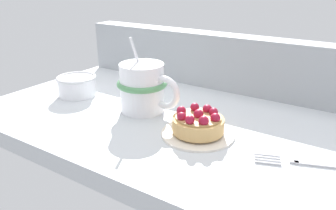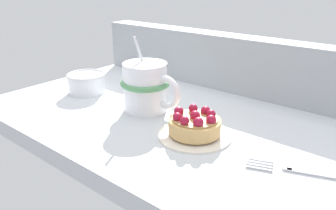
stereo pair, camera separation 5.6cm
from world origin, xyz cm
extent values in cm
cube|color=silver|center=(0.00, 0.00, -1.57)|extent=(77.85, 43.56, 3.13)
cube|color=#9EA3A8|center=(0.00, 19.01, 5.92)|extent=(76.30, 5.53, 11.84)
cylinder|color=silver|center=(4.13, -5.12, 0.34)|extent=(11.72, 11.72, 0.69)
cylinder|color=silver|center=(4.13, -5.12, 0.17)|extent=(6.44, 6.44, 0.34)
cylinder|color=tan|center=(4.13, -5.12, 1.80)|extent=(8.22, 8.22, 2.21)
cylinder|color=#AB854F|center=(4.13, -5.12, 3.05)|extent=(7.23, 7.23, 0.30)
sphere|color=maroon|center=(4.13, -5.12, 3.57)|extent=(1.60, 1.60, 1.60)
sphere|color=maroon|center=(6.92, -4.89, 3.53)|extent=(1.56, 1.56, 1.56)
sphere|color=maroon|center=(5.72, -3.00, 3.52)|extent=(1.48, 1.48, 1.48)
sphere|color=maroon|center=(4.31, -2.42, 3.53)|extent=(1.57, 1.57, 1.57)
sphere|color=maroon|center=(2.40, -3.15, 3.70)|extent=(1.47, 1.47, 1.47)
sphere|color=maroon|center=(1.19, -5.44, 3.58)|extent=(1.57, 1.57, 1.57)
sphere|color=maroon|center=(2.40, -7.37, 3.58)|extent=(1.46, 1.46, 1.46)
sphere|color=maroon|center=(4.18, -7.95, 3.70)|extent=(1.44, 1.44, 1.44)
sphere|color=maroon|center=(5.99, -6.96, 3.59)|extent=(1.59, 1.59, 1.59)
cylinder|color=white|center=(-9.38, -1.78, 4.50)|extent=(8.12, 8.12, 9.00)
torus|color=#569960|center=(-9.38, -1.78, 5.29)|extent=(9.24, 9.24, 1.08)
torus|color=white|center=(-4.44, -1.78, 4.50)|extent=(6.21, 1.17, 6.21)
cylinder|color=silver|center=(-11.00, -1.17, 10.16)|extent=(1.09, 2.78, 6.98)
cube|color=#B7B7BC|center=(19.18, -5.51, 0.30)|extent=(1.32, 0.94, 0.60)
cube|color=#B7B7BC|center=(15.51, -5.67, 0.30)|extent=(3.37, 1.43, 0.60)
cube|color=#B7B7BC|center=(15.76, -6.36, 0.30)|extent=(3.37, 1.43, 0.60)
cube|color=#B7B7BC|center=(16.01, -7.05, 0.30)|extent=(3.37, 1.43, 0.60)
cube|color=#B7B7BC|center=(16.27, -7.74, 0.30)|extent=(3.37, 1.43, 0.60)
cylinder|color=white|center=(-25.93, -2.61, 1.93)|extent=(7.75, 7.75, 3.85)
torus|color=silver|center=(-25.93, -2.61, 3.85)|extent=(8.20, 8.20, 0.60)
camera|label=1|loc=(25.82, -47.35, 24.10)|focal=35.27mm
camera|label=2|loc=(30.38, -44.04, 24.10)|focal=35.27mm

